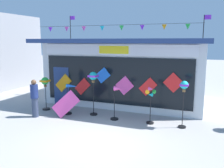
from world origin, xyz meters
TOP-DOWN VIEW (x-y plane):
  - ground_plane at (0.00, 0.00)m, footprint 80.00×80.00m
  - kite_shop_building at (-0.91, 6.22)m, footprint 8.51×5.96m
  - wind_spinner_far_left at (-4.06, 2.69)m, footprint 0.38×0.38m
  - wind_spinner_left at (-2.53, 2.45)m, footprint 0.71×0.37m
  - wind_spinner_center_left at (-1.52, 2.77)m, footprint 0.38×0.38m
  - wind_spinner_center_right at (-0.27, 2.49)m, footprint 0.56×0.34m
  - wind_spinner_right at (1.15, 2.52)m, footprint 0.41×0.31m
  - wind_spinner_far_right at (2.42, 2.54)m, footprint 0.32×0.32m
  - person_near_camera at (-3.81, 1.57)m, footprint 0.34×0.34m
  - display_kite_on_ground at (-2.46, 1.95)m, footprint 1.23×0.38m

SIDE VIEW (x-z plane):
  - ground_plane at x=0.00m, z-range 0.00..0.00m
  - display_kite_on_ground at x=-2.46m, z-range 0.00..1.23m
  - person_near_camera at x=-3.81m, z-range 0.02..1.70m
  - wind_spinner_left at x=-2.53m, z-range 0.16..1.58m
  - wind_spinner_center_right at x=-0.27m, z-range 0.25..1.74m
  - wind_spinner_right at x=1.15m, z-range 0.27..1.81m
  - wind_spinner_far_left at x=-4.06m, z-range 0.44..2.05m
  - wind_spinner_far_right at x=2.42m, z-range 0.54..2.39m
  - wind_spinner_center_left at x=-1.52m, z-range 0.61..2.60m
  - kite_shop_building at x=-0.91m, z-range -0.67..4.15m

